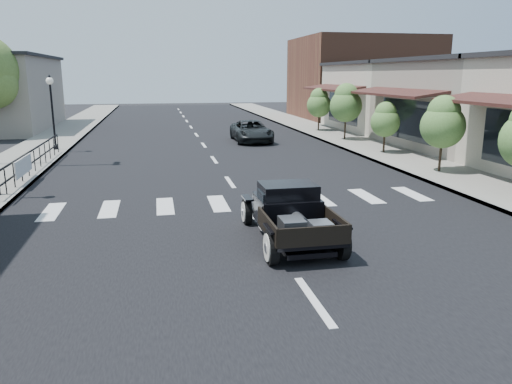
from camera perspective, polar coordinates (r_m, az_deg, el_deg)
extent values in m
plane|color=black|center=(11.59, 2.09, -6.13)|extent=(120.00, 120.00, 0.00)
cube|color=black|center=(26.04, -5.57, 4.74)|extent=(14.00, 80.00, 0.02)
cube|color=gray|center=(26.58, -24.16, 3.95)|extent=(3.00, 80.00, 0.15)
cube|color=gray|center=(28.17, 11.97, 5.29)|extent=(3.00, 80.00, 0.15)
cube|color=gray|center=(29.48, 25.59, 8.89)|extent=(10.00, 9.00, 4.50)
cube|color=beige|center=(37.09, 17.24, 10.22)|extent=(10.00, 9.00, 4.50)
cube|color=brown|center=(46.30, 11.94, 12.57)|extent=(11.00, 10.00, 7.00)
imported|color=black|center=(29.30, -0.54, 6.94)|extent=(2.10, 4.46, 1.23)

